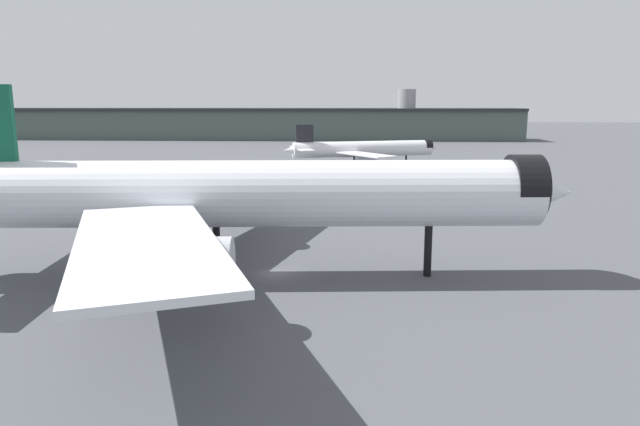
{
  "coord_description": "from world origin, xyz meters",
  "views": [
    {
      "loc": [
        7.46,
        -56.5,
        17.45
      ],
      "look_at": [
        4.47,
        -0.79,
        6.57
      ],
      "focal_mm": 32.12,
      "sensor_mm": 36.0,
      "label": 1
    }
  ],
  "objects_px": {
    "airliner_near_gate": "(235,195)",
    "baggage_tug_wing": "(277,200)",
    "service_truck_front": "(435,206)",
    "airliner_far_taxiway": "(363,149)"
  },
  "relations": [
    {
      "from": "service_truck_front",
      "to": "baggage_tug_wing",
      "type": "height_order",
      "value": "service_truck_front"
    },
    {
      "from": "airliner_far_taxiway",
      "to": "baggage_tug_wing",
      "type": "bearing_deg",
      "value": -123.02
    },
    {
      "from": "baggage_tug_wing",
      "to": "airliner_near_gate",
      "type": "bearing_deg",
      "value": -90.55
    },
    {
      "from": "airliner_far_taxiway",
      "to": "service_truck_front",
      "type": "height_order",
      "value": "airliner_far_taxiway"
    },
    {
      "from": "airliner_near_gate",
      "to": "service_truck_front",
      "type": "bearing_deg",
      "value": 49.23
    },
    {
      "from": "service_truck_front",
      "to": "baggage_tug_wing",
      "type": "distance_m",
      "value": 26.65
    },
    {
      "from": "airliner_far_taxiway",
      "to": "baggage_tug_wing",
      "type": "distance_m",
      "value": 57.8
    },
    {
      "from": "airliner_far_taxiway",
      "to": "service_truck_front",
      "type": "bearing_deg",
      "value": -98.32
    },
    {
      "from": "airliner_near_gate",
      "to": "airliner_far_taxiway",
      "type": "xyz_separation_m",
      "value": [
        14.41,
        95.98,
        -3.23
      ]
    },
    {
      "from": "airliner_near_gate",
      "to": "baggage_tug_wing",
      "type": "bearing_deg",
      "value": 87.35
    }
  ]
}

